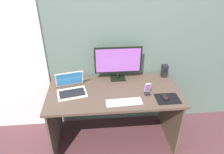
{
  "coord_description": "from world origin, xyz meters",
  "views": [
    {
      "loc": [
        -0.19,
        -1.91,
        2.05
      ],
      "look_at": [
        -0.02,
        -0.02,
        0.94
      ],
      "focal_mm": 33.17,
      "sensor_mm": 36.0,
      "label": 1
    }
  ],
  "objects_px": {
    "mouse": "(165,97)",
    "phone_in_dock": "(147,90)",
    "speaker_right": "(164,71)",
    "keyboard_external": "(124,102)",
    "monitor": "(118,62)",
    "laptop": "(71,88)"
  },
  "relations": [
    {
      "from": "mouse",
      "to": "phone_in_dock",
      "type": "xyz_separation_m",
      "value": [
        -0.17,
        0.1,
        0.03
      ]
    },
    {
      "from": "speaker_right",
      "to": "mouse",
      "type": "distance_m",
      "value": 0.48
    },
    {
      "from": "speaker_right",
      "to": "keyboard_external",
      "type": "relative_size",
      "value": 0.42
    },
    {
      "from": "monitor",
      "to": "mouse",
      "type": "xyz_separation_m",
      "value": [
        0.45,
        -0.45,
        -0.21
      ]
    },
    {
      "from": "mouse",
      "to": "phone_in_dock",
      "type": "distance_m",
      "value": 0.2
    },
    {
      "from": "speaker_right",
      "to": "laptop",
      "type": "xyz_separation_m",
      "value": [
        -1.12,
        -0.24,
        -0.03
      ]
    },
    {
      "from": "monitor",
      "to": "mouse",
      "type": "bearing_deg",
      "value": -44.73
    },
    {
      "from": "keyboard_external",
      "to": "phone_in_dock",
      "type": "relative_size",
      "value": 2.7
    },
    {
      "from": "monitor",
      "to": "phone_in_dock",
      "type": "distance_m",
      "value": 0.49
    },
    {
      "from": "speaker_right",
      "to": "laptop",
      "type": "bearing_deg",
      "value": -167.91
    },
    {
      "from": "mouse",
      "to": "phone_in_dock",
      "type": "bearing_deg",
      "value": 139.41
    },
    {
      "from": "monitor",
      "to": "mouse",
      "type": "height_order",
      "value": "monitor"
    },
    {
      "from": "monitor",
      "to": "phone_in_dock",
      "type": "relative_size",
      "value": 4.04
    },
    {
      "from": "monitor",
      "to": "phone_in_dock",
      "type": "bearing_deg",
      "value": -51.15
    },
    {
      "from": "monitor",
      "to": "mouse",
      "type": "relative_size",
      "value": 5.56
    },
    {
      "from": "monitor",
      "to": "laptop",
      "type": "distance_m",
      "value": 0.62
    },
    {
      "from": "speaker_right",
      "to": "mouse",
      "type": "height_order",
      "value": "speaker_right"
    },
    {
      "from": "keyboard_external",
      "to": "phone_in_dock",
      "type": "distance_m",
      "value": 0.3
    },
    {
      "from": "keyboard_external",
      "to": "mouse",
      "type": "bearing_deg",
      "value": 1.55
    },
    {
      "from": "monitor",
      "to": "speaker_right",
      "type": "xyz_separation_m",
      "value": [
        0.58,
        0.01,
        -0.15
      ]
    },
    {
      "from": "speaker_right",
      "to": "laptop",
      "type": "height_order",
      "value": "laptop"
    },
    {
      "from": "speaker_right",
      "to": "phone_in_dock",
      "type": "height_order",
      "value": "speaker_right"
    }
  ]
}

